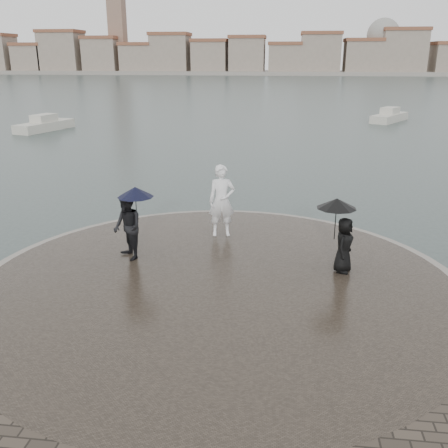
# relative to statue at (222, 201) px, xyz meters

# --- Properties ---
(ground) EXTENTS (400.00, 400.00, 0.00)m
(ground) POSITION_rel_statue_xyz_m (0.34, -6.95, -1.48)
(ground) COLOR #2B3835
(ground) RESTS_ON ground
(kerb_ring) EXTENTS (12.50, 12.50, 0.32)m
(kerb_ring) POSITION_rel_statue_xyz_m (0.34, -3.45, -1.32)
(kerb_ring) COLOR gray
(kerb_ring) RESTS_ON ground
(quay_tip) EXTENTS (11.90, 11.90, 0.36)m
(quay_tip) POSITION_rel_statue_xyz_m (0.34, -3.45, -1.30)
(quay_tip) COLOR #2D261E
(quay_tip) RESTS_ON ground
(statue) EXTENTS (0.91, 0.69, 2.24)m
(statue) POSITION_rel_statue_xyz_m (0.00, 0.00, 0.00)
(statue) COLOR white
(statue) RESTS_ON quay_tip
(visitor_left) EXTENTS (1.30, 1.16, 2.04)m
(visitor_left) POSITION_rel_statue_xyz_m (-2.27, -2.23, -0.01)
(visitor_left) COLOR black
(visitor_left) RESTS_ON quay_tip
(visitor_right) EXTENTS (1.11, 1.03, 1.95)m
(visitor_right) POSITION_rel_statue_xyz_m (3.41, -2.37, 0.00)
(visitor_right) COLOR black
(visitor_right) RESTS_ON quay_tip
(far_skyline) EXTENTS (260.00, 20.00, 37.00)m
(far_skyline) POSITION_rel_statue_xyz_m (-5.95, 153.76, 4.13)
(far_skyline) COLOR gray
(far_skyline) RESTS_ON ground
(boats) EXTENTS (43.54, 15.18, 1.50)m
(boats) POSITION_rel_statue_xyz_m (5.21, 28.21, -1.10)
(boats) COLOR beige
(boats) RESTS_ON ground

